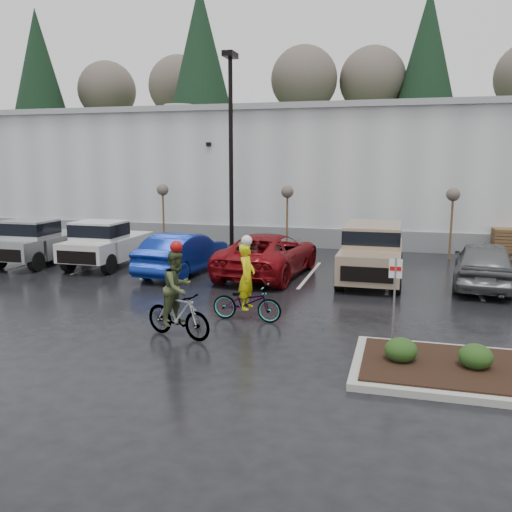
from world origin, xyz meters
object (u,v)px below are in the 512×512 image
(sapling_west, at_px, (163,193))
(car_red, at_px, (268,254))
(suv_tan, at_px, (372,253))
(cyclist_olive, at_px, (178,303))
(pickup_white, at_px, (111,242))
(pallet_stack_a, at_px, (506,243))
(car_blue, at_px, (183,253))
(sapling_east, at_px, (453,198))
(fire_lane_sign, at_px, (395,291))
(cyclist_hivis, at_px, (247,295))
(lamppost, at_px, (231,132))
(sapling_mid, at_px, (287,195))
(pickup_silver, at_px, (44,240))
(car_grey, at_px, (484,264))

(sapling_west, xyz_separation_m, car_red, (6.95, -5.50, -1.90))
(suv_tan, bearing_deg, cyclist_olive, -118.59)
(pickup_white, height_order, suv_tan, suv_tan)
(sapling_west, xyz_separation_m, pickup_white, (-0.03, -5.18, -1.75))
(pallet_stack_a, height_order, car_blue, car_blue)
(sapling_east, bearing_deg, pickup_white, -159.74)
(fire_lane_sign, distance_m, cyclist_hivis, 4.24)
(lamppost, bearing_deg, car_blue, -94.12)
(sapling_mid, xyz_separation_m, suv_tan, (4.35, -5.46, -1.70))
(lamppost, bearing_deg, pickup_silver, -147.64)
(car_red, xyz_separation_m, cyclist_olive, (-0.39, -7.85, 0.07))
(pickup_white, bearing_deg, pallet_stack_a, 20.50)
(sapling_mid, bearing_deg, cyclist_olive, -89.76)
(pallet_stack_a, distance_m, suv_tan, 8.59)
(sapling_east, height_order, cyclist_olive, sapling_east)
(pallet_stack_a, xyz_separation_m, car_red, (-9.55, -6.50, 0.15))
(sapling_mid, bearing_deg, car_grey, -33.54)
(sapling_east, bearing_deg, car_red, -142.05)
(lamppost, xyz_separation_m, sapling_west, (-4.00, 1.00, -2.96))
(fire_lane_sign, bearing_deg, cyclist_olive, -174.03)
(sapling_east, xyz_separation_m, suv_tan, (-3.15, -5.46, -1.70))
(sapling_mid, height_order, car_grey, sapling_mid)
(sapling_mid, bearing_deg, lamppost, -158.20)
(sapling_east, relative_size, car_blue, 0.65)
(fire_lane_sign, distance_m, car_red, 8.79)
(sapling_mid, distance_m, sapling_east, 7.50)
(fire_lane_sign, distance_m, pickup_white, 14.08)
(pickup_white, distance_m, cyclist_hivis, 10.08)
(sapling_mid, height_order, cyclist_hivis, sapling_mid)
(sapling_east, bearing_deg, cyclist_olive, -119.15)
(pickup_white, relative_size, cyclist_hivis, 2.16)
(pickup_silver, bearing_deg, sapling_west, 60.59)
(pallet_stack_a, xyz_separation_m, car_blue, (-12.86, -7.07, 0.14))
(cyclist_olive, bearing_deg, pallet_stack_a, -17.82)
(pallet_stack_a, height_order, cyclist_hivis, cyclist_hivis)
(pickup_silver, distance_m, car_grey, 17.82)
(pallet_stack_a, bearing_deg, suv_tan, -131.15)
(car_red, relative_size, cyclist_olive, 2.39)
(pallet_stack_a, height_order, pickup_white, pickup_white)
(suv_tan, bearing_deg, sapling_east, 60.05)
(pallet_stack_a, xyz_separation_m, fire_lane_sign, (-4.70, -13.80, 0.73))
(cyclist_hivis, distance_m, cyclist_olive, 2.25)
(car_blue, bearing_deg, cyclist_hivis, 133.25)
(car_blue, distance_m, cyclist_olive, 7.85)
(sapling_east, distance_m, cyclist_hivis, 13.20)
(pickup_silver, xyz_separation_m, cyclist_olive, (9.65, -7.85, -0.09))
(sapling_west, distance_m, sapling_mid, 6.50)
(car_blue, height_order, car_grey, car_grey)
(lamppost, relative_size, sapling_west, 2.88)
(car_red, bearing_deg, pallet_stack_a, -140.51)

